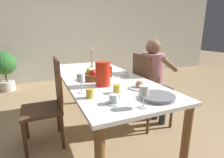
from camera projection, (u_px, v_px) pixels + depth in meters
ground_plane at (102, 131)px, 2.27m from camera, size 20.00×20.00×0.00m
wall_back at (63, 30)px, 4.47m from camera, size 10.00×0.06×2.60m
dining_table at (102, 84)px, 2.10m from camera, size 0.87×2.08×0.73m
chair_person_side at (148, 91)px, 2.30m from camera, size 0.42×0.42×0.98m
chair_opposite at (49, 102)px, 1.94m from camera, size 0.42×0.42×0.98m
person_seated at (154, 76)px, 2.31m from camera, size 0.39×0.41×1.17m
red_pitcher at (103, 74)px, 1.71m from camera, size 0.17×0.15×0.24m
wine_glass_water at (81, 79)px, 1.51m from camera, size 0.07×0.07×0.17m
wine_glass_juice at (144, 92)px, 1.21m from camera, size 0.07×0.07×0.16m
teacup_near_person at (114, 100)px, 1.30m from camera, size 0.12×0.12×0.07m
teacup_across at (125, 74)px, 2.09m from camera, size 0.12×0.12×0.07m
serving_tray at (157, 97)px, 1.40m from camera, size 0.28×0.28×0.03m
bread_plate at (140, 86)px, 1.65m from camera, size 0.21×0.21×0.08m
jam_jar_amber at (90, 93)px, 1.41m from camera, size 0.07×0.07×0.07m
jam_jar_red at (117, 89)px, 1.52m from camera, size 0.07×0.07×0.07m
fruit_bowl at (93, 76)px, 1.94m from camera, size 0.23×0.23×0.13m
candlestick_tall at (92, 59)px, 2.64m from camera, size 0.06×0.06×0.30m
potted_plant at (4, 67)px, 3.73m from camera, size 0.49×0.49×0.85m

